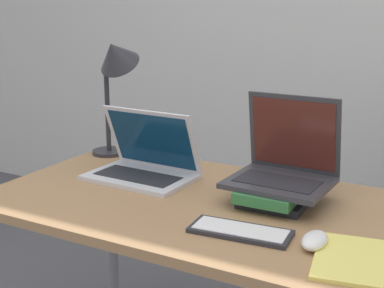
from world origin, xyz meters
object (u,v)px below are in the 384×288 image
at_px(laptop_on_books, 284,166).
at_px(wireless_keyboard, 240,231).
at_px(mouse, 314,240).
at_px(book_stack, 274,195).
at_px(notepad, 359,260).
at_px(desk_lamp, 114,67).
at_px(laptop_left, 144,164).

height_order(laptop_on_books, wireless_keyboard, laptop_on_books).
bearing_deg(mouse, book_stack, 129.35).
bearing_deg(notepad, mouse, 166.03).
height_order(notepad, desk_lamp, desk_lamp).
bearing_deg(mouse, laptop_left, 158.98).
bearing_deg(notepad, desk_lamp, 156.47).
height_order(wireless_keyboard, notepad, wireless_keyboard).
relative_size(laptop_on_books, desk_lamp, 0.63).
xyz_separation_m(laptop_on_books, desk_lamp, (-0.75, 0.13, 0.26)).
distance_m(laptop_on_books, wireless_keyboard, 0.33).
xyz_separation_m(book_stack, laptop_on_books, (0.01, 0.05, 0.08)).
bearing_deg(wireless_keyboard, mouse, 3.78).
bearing_deg(wireless_keyboard, desk_lamp, 148.95).
xyz_separation_m(laptop_on_books, notepad, (0.31, -0.33, -0.11)).
bearing_deg(notepad, laptop_on_books, 133.33).
bearing_deg(desk_lamp, laptop_on_books, -10.18).
height_order(laptop_on_books, mouse, laptop_on_books).
distance_m(notepad, desk_lamp, 1.21).
distance_m(laptop_left, wireless_keyboard, 0.58).
relative_size(book_stack, mouse, 2.11).
distance_m(laptop_left, desk_lamp, 0.43).
distance_m(wireless_keyboard, notepad, 0.32).
height_order(laptop_left, mouse, laptop_left).
bearing_deg(laptop_on_books, desk_lamp, 169.82).
relative_size(laptop_left, desk_lamp, 0.75).
bearing_deg(laptop_on_books, mouse, -57.48).
distance_m(laptop_left, mouse, 0.75).
height_order(laptop_left, wireless_keyboard, laptop_left).
bearing_deg(desk_lamp, mouse, -24.66).
bearing_deg(laptop_left, wireless_keyboard, -29.46).
relative_size(laptop_left, book_stack, 1.61).
bearing_deg(mouse, laptop_on_books, 122.52).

